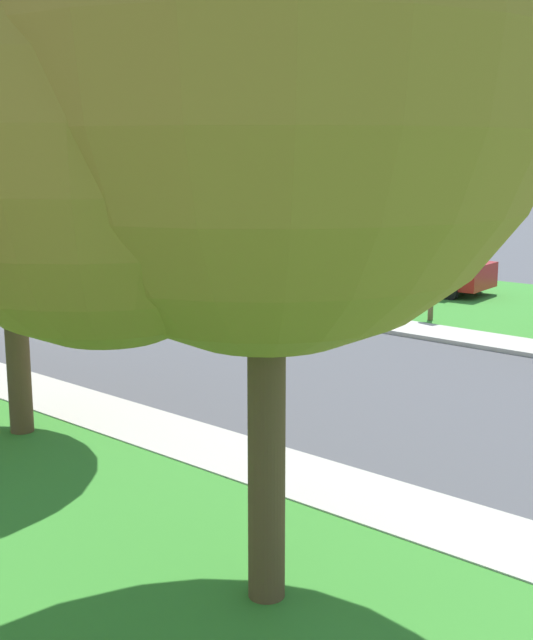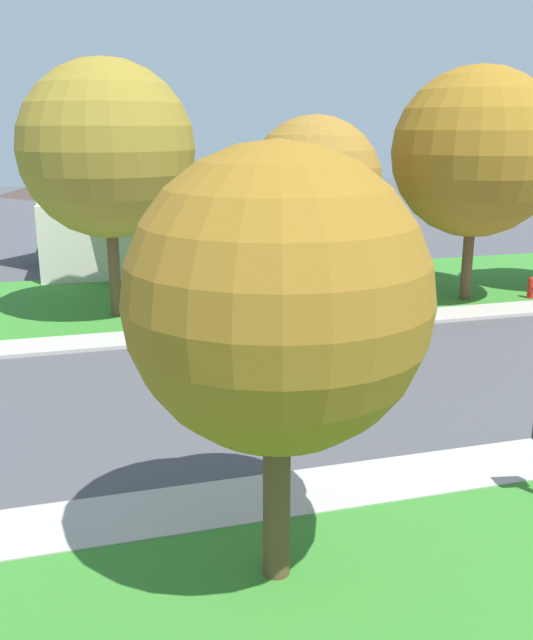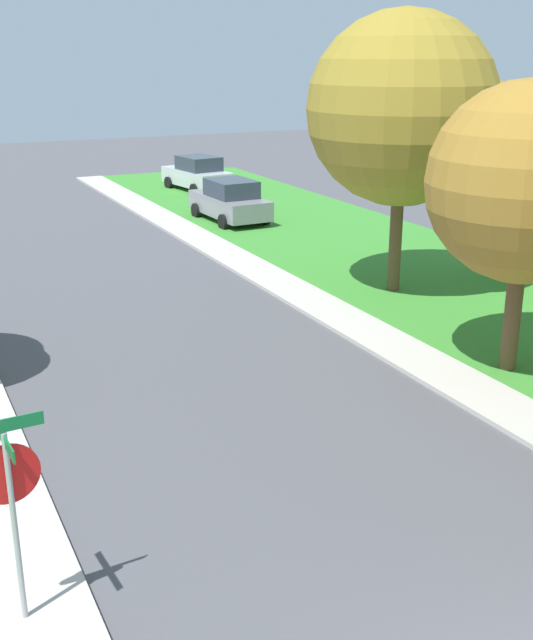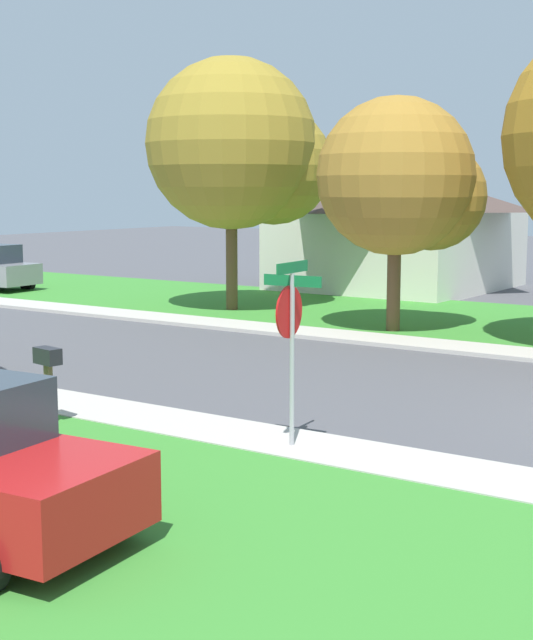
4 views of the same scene
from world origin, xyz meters
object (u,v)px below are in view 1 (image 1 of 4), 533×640
at_px(stop_sign_far_corner, 290,244).
at_px(car_red_driveway_right, 423,266).
at_px(mailbox, 432,285).
at_px(tree_sidewalk_near, 226,74).

distance_m(stop_sign_far_corner, car_red_driveway_right, 5.22).
bearing_deg(car_red_driveway_right, mailbox, 33.42).
distance_m(tree_sidewalk_near, mailbox, 15.17).
relative_size(stop_sign_far_corner, tree_sidewalk_near, 0.36).
bearing_deg(stop_sign_far_corner, tree_sidewalk_near, 37.50).
distance_m(stop_sign_far_corner, mailbox, 4.11).
bearing_deg(mailbox, car_red_driveway_right, -146.58).
xyz_separation_m(car_red_driveway_right, mailbox, (3.93, 2.59, 0.14)).
bearing_deg(stop_sign_far_corner, car_red_driveway_right, 165.38).
relative_size(stop_sign_far_corner, mailbox, 2.11).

